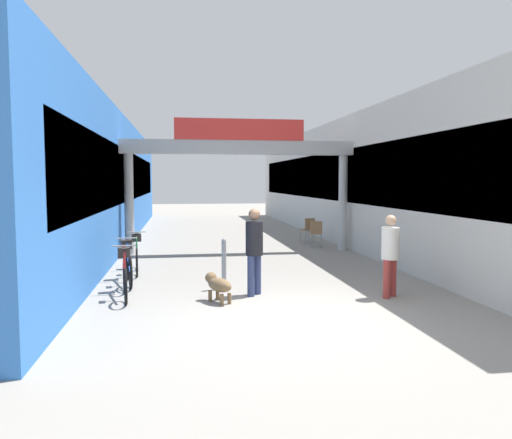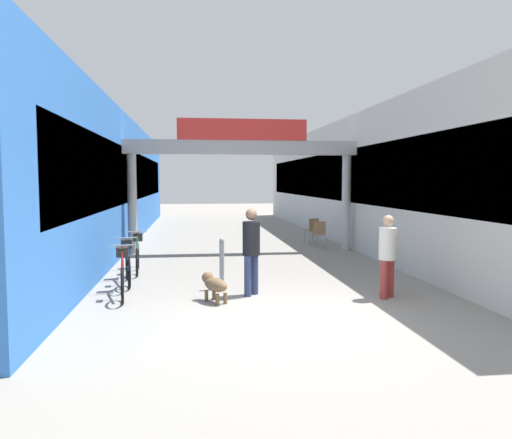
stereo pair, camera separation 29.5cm
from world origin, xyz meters
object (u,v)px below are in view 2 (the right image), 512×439
(bollard_post_metal, at_px, (222,263))
(cafe_chair_wood_farther, at_px, (312,228))
(pedestrian_companion, at_px, (388,251))
(bicycle_red_nearest, at_px, (122,274))
(dog_on_leash, at_px, (214,284))
(cafe_chair_wood_nearer, at_px, (320,231))
(bicycle_green_third, at_px, (138,254))
(bicycle_blue_second, at_px, (128,263))
(pedestrian_with_dog, at_px, (251,246))

(bollard_post_metal, bearing_deg, cafe_chair_wood_farther, 63.19)
(pedestrian_companion, xyz_separation_m, bicycle_red_nearest, (-5.05, 0.77, -0.47))
(bicycle_red_nearest, distance_m, bollard_post_metal, 2.00)
(dog_on_leash, distance_m, cafe_chair_wood_nearer, 8.02)
(cafe_chair_wood_farther, bearing_deg, bicycle_green_third, -138.22)
(pedestrian_companion, height_order, bicycle_red_nearest, pedestrian_companion)
(bicycle_green_third, relative_size, bollard_post_metal, 1.59)
(bicycle_green_third, bearing_deg, bollard_post_metal, -48.68)
(bicycle_blue_second, height_order, cafe_chair_wood_nearer, bicycle_blue_second)
(pedestrian_companion, xyz_separation_m, bicycle_green_third, (-5.05, 3.42, -0.47))
(bicycle_red_nearest, bearing_deg, pedestrian_with_dog, -5.00)
(pedestrian_companion, height_order, cafe_chair_wood_nearer, pedestrian_companion)
(bicycle_red_nearest, bearing_deg, dog_on_leash, -20.88)
(bicycle_blue_second, distance_m, bicycle_green_third, 1.34)
(cafe_chair_wood_farther, bearing_deg, pedestrian_companion, -93.81)
(pedestrian_with_dog, distance_m, bicycle_green_third, 3.84)
(dog_on_leash, xyz_separation_m, bicycle_blue_second, (-1.81, 1.98, 0.11))
(pedestrian_with_dog, xyz_separation_m, cafe_chair_wood_farther, (3.12, 7.88, -0.43))
(pedestrian_with_dog, relative_size, pedestrian_companion, 1.07)
(pedestrian_with_dog, distance_m, bicycle_blue_second, 3.03)
(dog_on_leash, bearing_deg, bicycle_blue_second, 132.53)
(bicycle_red_nearest, xyz_separation_m, bollard_post_metal, (1.95, 0.43, 0.10))
(bicycle_green_third, height_order, cafe_chair_wood_nearer, bicycle_green_third)
(dog_on_leash, height_order, cafe_chair_wood_nearer, cafe_chair_wood_nearer)
(bicycle_green_third, relative_size, cafe_chair_wood_nearer, 1.90)
(bollard_post_metal, distance_m, cafe_chair_wood_farther, 8.10)
(bollard_post_metal, bearing_deg, cafe_chair_wood_nearer, 58.87)
(bicycle_green_third, bearing_deg, dog_on_leash, -62.22)
(pedestrian_with_dog, relative_size, bicycle_red_nearest, 1.01)
(dog_on_leash, height_order, bollard_post_metal, bollard_post_metal)
(bicycle_blue_second, distance_m, bollard_post_metal, 2.21)
(bollard_post_metal, height_order, cafe_chair_wood_nearer, bollard_post_metal)
(pedestrian_with_dog, height_order, cafe_chair_wood_farther, pedestrian_with_dog)
(bicycle_red_nearest, bearing_deg, bicycle_green_third, 90.03)
(cafe_chair_wood_nearer, bearing_deg, dog_on_leash, -118.36)
(dog_on_leash, xyz_separation_m, cafe_chair_wood_nearer, (3.81, 7.06, 0.21))
(bicycle_blue_second, bearing_deg, pedestrian_with_dog, -30.84)
(bicycle_green_third, distance_m, cafe_chair_wood_farther, 7.52)
(bicycle_blue_second, bearing_deg, cafe_chair_wood_nearer, 42.12)
(dog_on_leash, distance_m, bollard_post_metal, 1.13)
(pedestrian_with_dog, xyz_separation_m, pedestrian_companion, (2.55, -0.55, -0.07))
(cafe_chair_wood_farther, bearing_deg, bicycle_red_nearest, -126.20)
(bicycle_red_nearest, xyz_separation_m, cafe_chair_wood_nearer, (5.55, 6.39, 0.10))
(bicycle_red_nearest, bearing_deg, cafe_chair_wood_farther, 53.80)
(cafe_chair_wood_nearer, bearing_deg, pedestrian_with_dog, -114.86)
(pedestrian_companion, distance_m, bicycle_red_nearest, 5.12)
(cafe_chair_wood_nearer, bearing_deg, bicycle_red_nearest, -130.99)
(pedestrian_with_dog, xyz_separation_m, bollard_post_metal, (-0.54, 0.65, -0.44))
(pedestrian_with_dog, relative_size, dog_on_leash, 2.30)
(pedestrian_companion, distance_m, bicycle_green_third, 6.11)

